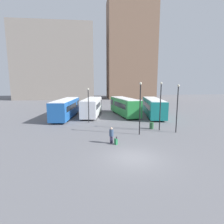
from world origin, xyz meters
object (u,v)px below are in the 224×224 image
at_px(traveler, 111,134).
at_px(lamp_post_2, 140,104).
at_px(bus_1, 92,106).
at_px(lamp_post_0, 177,105).
at_px(bus_2, 124,106).
at_px(suitcase, 116,141).
at_px(lamp_post_1, 88,102).
at_px(bus_3, 153,106).
at_px(lamp_post_3, 160,103).
at_px(bus_0, 66,108).
at_px(trash_bin, 152,126).

xyz_separation_m(traveler, lamp_post_2, (3.45, 2.65, 2.49)).
distance_m(bus_1, lamp_post_0, 16.09).
bearing_deg(traveler, bus_2, -35.82).
bearing_deg(bus_1, suitcase, -164.10).
relative_size(lamp_post_0, lamp_post_1, 1.11).
bearing_deg(bus_3, traveler, 157.60).
bearing_deg(lamp_post_0, lamp_post_3, 144.24).
xyz_separation_m(bus_2, lamp_post_3, (2.44, -11.18, 1.74)).
height_order(traveler, suitcase, traveler).
bearing_deg(bus_3, lamp_post_2, 164.29).
height_order(bus_2, lamp_post_3, lamp_post_3).
bearing_deg(traveler, bus_3, -53.83).
relative_size(bus_0, lamp_post_0, 2.03).
xyz_separation_m(bus_1, bus_2, (5.85, -0.28, 0.03)).
relative_size(lamp_post_1, lamp_post_2, 0.87).
bearing_deg(lamp_post_1, bus_2, 42.00).
distance_m(lamp_post_1, lamp_post_3, 10.35).
relative_size(bus_2, bus_3, 0.89).
height_order(lamp_post_2, lamp_post_3, lamp_post_3).
xyz_separation_m(bus_2, suitcase, (-3.53, -15.66, -1.42)).
height_order(lamp_post_1, lamp_post_3, lamp_post_3).
relative_size(bus_1, bus_2, 1.00).
bearing_deg(bus_0, bus_2, -76.98).
height_order(lamp_post_0, lamp_post_2, lamp_post_2).
relative_size(traveler, trash_bin, 1.85).
distance_m(lamp_post_1, trash_bin, 9.66).
bearing_deg(lamp_post_0, trash_bin, 139.53).
relative_size(bus_3, suitcase, 15.03).
relative_size(lamp_post_2, lamp_post_3, 0.99).
bearing_deg(bus_3, suitcase, 159.33).
xyz_separation_m(traveler, suitcase, (0.40, -0.33, -0.66)).
bearing_deg(lamp_post_1, lamp_post_3, -32.01).
relative_size(bus_1, bus_3, 0.89).
height_order(bus_1, lamp_post_1, lamp_post_1).
bearing_deg(suitcase, bus_2, -34.16).
relative_size(suitcase, lamp_post_2, 0.14).
height_order(bus_0, lamp_post_2, lamp_post_2).
bearing_deg(traveler, lamp_post_3, -78.36).
relative_size(bus_3, lamp_post_3, 2.02).
bearing_deg(bus_2, bus_1, 78.39).
height_order(bus_1, lamp_post_0, lamp_post_0).
bearing_deg(bus_1, bus_3, -89.57).
bearing_deg(traveler, bus_1, -14.45).
bearing_deg(bus_1, bus_0, 117.87).
relative_size(bus_3, lamp_post_1, 2.35).
relative_size(bus_3, lamp_post_2, 2.04).
bearing_deg(lamp_post_0, suitcase, -156.12).
bearing_deg(suitcase, bus_0, 3.59).
xyz_separation_m(lamp_post_1, lamp_post_2, (5.85, -6.98, 0.41)).
height_order(bus_0, bus_1, bus_0).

